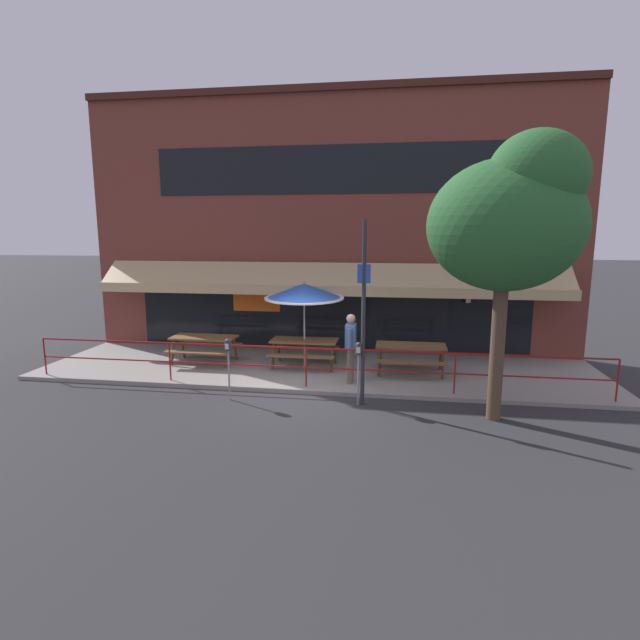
{
  "coord_description": "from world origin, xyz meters",
  "views": [
    {
      "loc": [
        2.1,
        -11.01,
        3.79
      ],
      "look_at": [
        0.13,
        1.6,
        1.5
      ],
      "focal_mm": 28.0,
      "sensor_mm": 36.0,
      "label": 1
    }
  ],
  "objects_px": {
    "street_sign_pole": "(363,312)",
    "parking_meter_far": "(359,354)",
    "picnic_table_left": "(204,342)",
    "patio_umbrella_centre": "(304,292)",
    "picnic_table_centre": "(304,345)",
    "parking_meter_near": "(228,351)",
    "pedestrian_walking": "(351,344)",
    "picnic_table_right": "(411,351)",
    "street_tree_curbside": "(511,218)"
  },
  "relations": [
    {
      "from": "pedestrian_walking",
      "to": "street_sign_pole",
      "type": "relative_size",
      "value": 0.43
    },
    {
      "from": "picnic_table_centre",
      "to": "parking_meter_near",
      "type": "relative_size",
      "value": 1.27
    },
    {
      "from": "parking_meter_far",
      "to": "street_tree_curbside",
      "type": "bearing_deg",
      "value": -8.85
    },
    {
      "from": "picnic_table_right",
      "to": "pedestrian_walking",
      "type": "xyz_separation_m",
      "value": [
        -1.48,
        -1.04,
        0.35
      ]
    },
    {
      "from": "pedestrian_walking",
      "to": "picnic_table_right",
      "type": "bearing_deg",
      "value": 35.17
    },
    {
      "from": "picnic_table_centre",
      "to": "street_tree_curbside",
      "type": "relative_size",
      "value": 0.32
    },
    {
      "from": "picnic_table_centre",
      "to": "patio_umbrella_centre",
      "type": "height_order",
      "value": "patio_umbrella_centre"
    },
    {
      "from": "picnic_table_left",
      "to": "patio_umbrella_centre",
      "type": "distance_m",
      "value": 3.22
    },
    {
      "from": "picnic_table_centre",
      "to": "pedestrian_walking",
      "type": "xyz_separation_m",
      "value": [
        1.38,
        -1.23,
        0.35
      ]
    },
    {
      "from": "picnic_table_left",
      "to": "street_sign_pole",
      "type": "bearing_deg",
      "value": -27.93
    },
    {
      "from": "street_tree_curbside",
      "to": "picnic_table_right",
      "type": "bearing_deg",
      "value": 121.21
    },
    {
      "from": "picnic_table_right",
      "to": "street_sign_pole",
      "type": "height_order",
      "value": "street_sign_pole"
    },
    {
      "from": "picnic_table_centre",
      "to": "picnic_table_right",
      "type": "relative_size",
      "value": 1.0
    },
    {
      "from": "parking_meter_near",
      "to": "parking_meter_far",
      "type": "distance_m",
      "value": 2.91
    },
    {
      "from": "street_sign_pole",
      "to": "picnic_table_left",
      "type": "bearing_deg",
      "value": 152.07
    },
    {
      "from": "street_tree_curbside",
      "to": "picnic_table_centre",
      "type": "bearing_deg",
      "value": 146.66
    },
    {
      "from": "picnic_table_centre",
      "to": "street_tree_curbside",
      "type": "bearing_deg",
      "value": -33.34
    },
    {
      "from": "street_sign_pole",
      "to": "pedestrian_walking",
      "type": "bearing_deg",
      "value": 106.94
    },
    {
      "from": "street_sign_pole",
      "to": "parking_meter_far",
      "type": "bearing_deg",
      "value": -146.88
    },
    {
      "from": "pedestrian_walking",
      "to": "street_sign_pole",
      "type": "height_order",
      "value": "street_sign_pole"
    },
    {
      "from": "parking_meter_near",
      "to": "patio_umbrella_centre",
      "type": "bearing_deg",
      "value": 65.28
    },
    {
      "from": "parking_meter_near",
      "to": "picnic_table_centre",
      "type": "bearing_deg",
      "value": 65.14
    },
    {
      "from": "picnic_table_right",
      "to": "street_tree_curbside",
      "type": "distance_m",
      "value": 4.67
    },
    {
      "from": "picnic_table_left",
      "to": "patio_umbrella_centre",
      "type": "bearing_deg",
      "value": 1.19
    },
    {
      "from": "parking_meter_far",
      "to": "picnic_table_right",
      "type": "bearing_deg",
      "value": 63.42
    },
    {
      "from": "picnic_table_centre",
      "to": "parking_meter_far",
      "type": "relative_size",
      "value": 1.27
    },
    {
      "from": "picnic_table_left",
      "to": "pedestrian_walking",
      "type": "distance_m",
      "value": 4.42
    },
    {
      "from": "street_sign_pole",
      "to": "street_tree_curbside",
      "type": "xyz_separation_m",
      "value": [
        2.79,
        -0.51,
        1.97
      ]
    },
    {
      "from": "picnic_table_left",
      "to": "pedestrian_walking",
      "type": "xyz_separation_m",
      "value": [
        4.24,
        -1.19,
        0.35
      ]
    },
    {
      "from": "picnic_table_centre",
      "to": "patio_umbrella_centre",
      "type": "relative_size",
      "value": 0.76
    },
    {
      "from": "picnic_table_right",
      "to": "pedestrian_walking",
      "type": "distance_m",
      "value": 1.84
    },
    {
      "from": "picnic_table_left",
      "to": "patio_umbrella_centre",
      "type": "relative_size",
      "value": 0.76
    },
    {
      "from": "picnic_table_centre",
      "to": "pedestrian_walking",
      "type": "distance_m",
      "value": 1.89
    },
    {
      "from": "picnic_table_centre",
      "to": "picnic_table_right",
      "type": "distance_m",
      "value": 2.87
    },
    {
      "from": "picnic_table_centre",
      "to": "street_tree_curbside",
      "type": "xyz_separation_m",
      "value": [
        4.56,
        -3.0,
        3.33
      ]
    },
    {
      "from": "picnic_table_centre",
      "to": "street_tree_curbside",
      "type": "height_order",
      "value": "street_tree_curbside"
    },
    {
      "from": "parking_meter_near",
      "to": "street_sign_pole",
      "type": "distance_m",
      "value": 3.14
    },
    {
      "from": "picnic_table_left",
      "to": "picnic_table_centre",
      "type": "relative_size",
      "value": 1.0
    },
    {
      "from": "pedestrian_walking",
      "to": "parking_meter_far",
      "type": "height_order",
      "value": "pedestrian_walking"
    },
    {
      "from": "picnic_table_left",
      "to": "street_sign_pole",
      "type": "distance_m",
      "value": 5.41
    },
    {
      "from": "patio_umbrella_centre",
      "to": "picnic_table_left",
      "type": "bearing_deg",
      "value": -178.81
    },
    {
      "from": "picnic_table_left",
      "to": "street_sign_pole",
      "type": "xyz_separation_m",
      "value": [
        4.63,
        -2.45,
        1.36
      ]
    },
    {
      "from": "picnic_table_right",
      "to": "street_sign_pole",
      "type": "bearing_deg",
      "value": -115.41
    },
    {
      "from": "picnic_table_left",
      "to": "parking_meter_near",
      "type": "xyz_separation_m",
      "value": [
        1.63,
        -2.62,
        0.44
      ]
    },
    {
      "from": "picnic_table_right",
      "to": "patio_umbrella_centre",
      "type": "xyz_separation_m",
      "value": [
        -2.86,
        0.21,
        1.47
      ]
    },
    {
      "from": "picnic_table_left",
      "to": "picnic_table_centre",
      "type": "distance_m",
      "value": 2.86
    },
    {
      "from": "picnic_table_left",
      "to": "parking_meter_near",
      "type": "bearing_deg",
      "value": -58.12
    },
    {
      "from": "picnic_table_centre",
      "to": "parking_meter_near",
      "type": "xyz_separation_m",
      "value": [
        -1.23,
        -2.66,
        0.44
      ]
    },
    {
      "from": "pedestrian_walking",
      "to": "parking_meter_far",
      "type": "xyz_separation_m",
      "value": [
        0.3,
        -1.32,
        0.09
      ]
    },
    {
      "from": "picnic_table_left",
      "to": "pedestrian_walking",
      "type": "bearing_deg",
      "value": -15.69
    }
  ]
}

